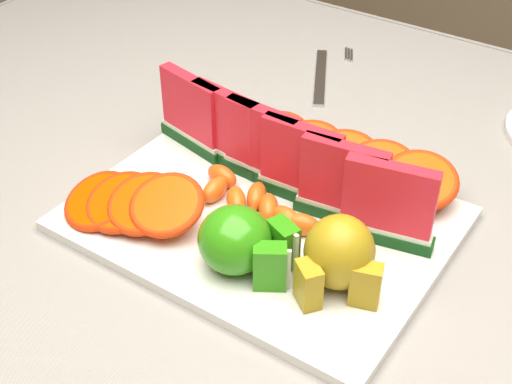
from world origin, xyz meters
TOP-DOWN VIEW (x-y plane):
  - table at (0.00, 0.00)m, footprint 1.40×0.90m
  - tablecloth at (0.00, 0.00)m, footprint 1.53×1.03m
  - platter at (-0.03, -0.07)m, footprint 0.40×0.30m
  - apple_cluster at (0.00, -0.15)m, footprint 0.11×0.09m
  - pear_cluster at (0.09, -0.12)m, footprint 0.10×0.10m
  - fork at (-0.14, 0.27)m, footprint 0.09×0.19m
  - watermelon_row at (-0.04, -0.01)m, footprint 0.39×0.07m
  - orange_fan_front at (-0.14, -0.15)m, footprint 0.17×0.12m
  - orange_fan_back at (-0.02, 0.06)m, footprint 0.34×0.11m
  - tangerine_segments at (-0.04, -0.06)m, footprint 0.17×0.07m

SIDE VIEW (x-z plane):
  - table at x=0.00m, z-range 0.28..1.03m
  - tablecloth at x=0.00m, z-range 0.62..0.82m
  - fork at x=-0.14m, z-range 0.76..0.76m
  - platter at x=-0.03m, z-range 0.76..0.77m
  - tangerine_segments at x=-0.04m, z-range 0.77..0.79m
  - orange_fan_back at x=-0.02m, z-range 0.77..0.82m
  - orange_fan_front at x=-0.14m, z-range 0.77..0.82m
  - apple_cluster at x=0.00m, z-range 0.77..0.84m
  - pear_cluster at x=0.09m, z-range 0.77..0.85m
  - watermelon_row at x=-0.04m, z-range 0.77..0.87m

